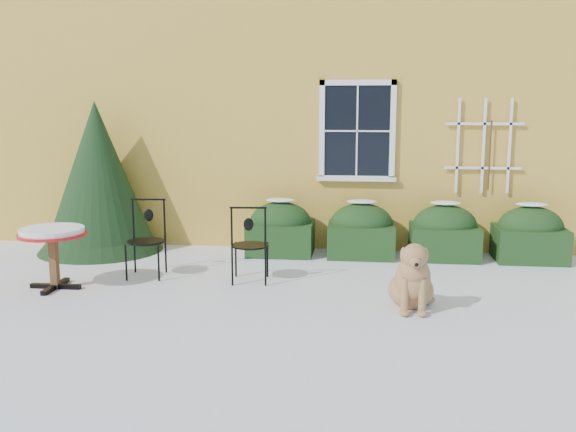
# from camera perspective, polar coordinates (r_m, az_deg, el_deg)

# --- Properties ---
(ground) EXTENTS (80.00, 80.00, 0.00)m
(ground) POSITION_cam_1_polar(r_m,az_deg,el_deg) (7.98, -0.83, -7.62)
(ground) COLOR white
(ground) RESTS_ON ground
(house) EXTENTS (12.40, 8.40, 6.40)m
(house) POSITION_cam_1_polar(r_m,az_deg,el_deg) (14.60, 2.76, 13.09)
(house) COLOR #EEBC45
(house) RESTS_ON ground
(hedge_row) EXTENTS (4.95, 0.80, 0.91)m
(hedge_row) POSITION_cam_1_polar(r_m,az_deg,el_deg) (10.31, 10.15, -1.43)
(hedge_row) COLOR black
(hedge_row) RESTS_ON ground
(evergreen_shrub) EXTENTS (2.04, 2.04, 2.46)m
(evergreen_shrub) POSITION_cam_1_polar(r_m,az_deg,el_deg) (10.99, -16.48, 2.12)
(evergreen_shrub) COLOR black
(evergreen_shrub) RESTS_ON ground
(bistro_table) EXTENTS (0.88, 0.88, 0.81)m
(bistro_table) POSITION_cam_1_polar(r_m,az_deg,el_deg) (8.91, -20.20, -1.87)
(bistro_table) COLOR black
(bistro_table) RESTS_ON ground
(patio_chair_near) EXTENTS (0.52, 0.51, 1.07)m
(patio_chair_near) POSITION_cam_1_polar(r_m,az_deg,el_deg) (8.72, -3.42, -2.47)
(patio_chair_near) COLOR black
(patio_chair_near) RESTS_ON ground
(patio_chair_far) EXTENTS (0.53, 0.52, 1.08)m
(patio_chair_far) POSITION_cam_1_polar(r_m,az_deg,el_deg) (9.24, -12.47, -1.95)
(patio_chair_far) COLOR black
(patio_chair_far) RESTS_ON ground
(dog) EXTENTS (0.57, 0.96, 0.86)m
(dog) POSITION_cam_1_polar(r_m,az_deg,el_deg) (7.72, 10.99, -5.72)
(dog) COLOR #B1824F
(dog) RESTS_ON ground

